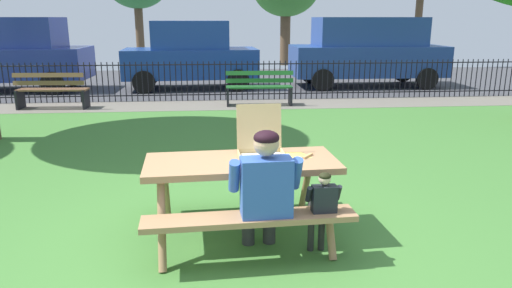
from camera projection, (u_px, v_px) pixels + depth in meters
The scene contains 14 objects.
ground at pixel (223, 178), 6.35m from camera, with size 28.00×12.26×0.02m, color #427A34.
cobblestone_walkway at pixel (218, 105), 11.58m from camera, with size 28.00×1.40×0.01m, color slate.
street_asphalt at pixel (217, 82), 15.88m from camera, with size 28.00×7.55×0.01m, color #424247.
picnic_table_foreground at pixel (242, 178), 4.49m from camera, with size 1.88×1.57×0.79m.
pizza_box_open at pixel (261, 146), 4.51m from camera, with size 0.45×0.49×0.49m.
pizza_slice_on_table at pixel (298, 155), 4.60m from camera, with size 0.32×0.30×0.02m.
adult_at_table at pixel (264, 189), 4.01m from camera, with size 0.62×0.61×1.19m.
child_at_table at pixel (322, 205), 4.09m from camera, with size 0.31×0.30×0.81m.
iron_fence_streetside at pixel (217, 81), 12.12m from camera, with size 18.77×0.03×1.00m.
park_bench_left at pixel (52, 91), 11.00m from camera, with size 1.62×0.55×0.85m.
park_bench_center at pixel (259, 88), 11.42m from camera, with size 1.61×0.51×0.85m.
parked_car_far_left at pixel (5, 53), 13.57m from camera, with size 4.63×2.02×2.08m.
parked_car_left at pixel (191, 54), 14.05m from camera, with size 3.97×1.98×1.98m.
parked_car_center at pixel (367, 50), 14.50m from camera, with size 4.60×1.95×2.08m.
Camera 1 is at (-0.10, -3.90, 2.06)m, focal length 33.27 mm.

